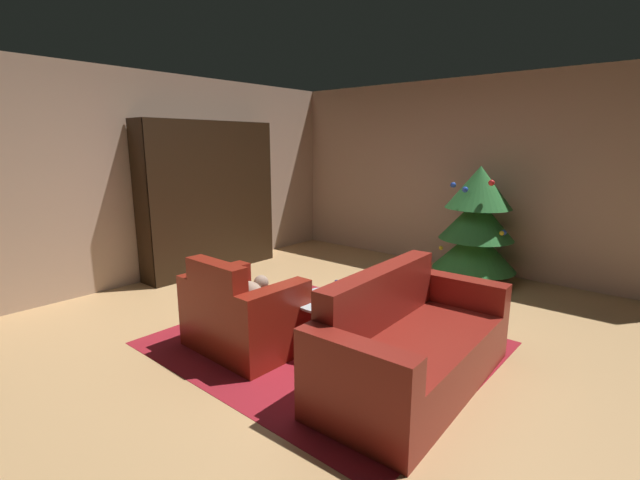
% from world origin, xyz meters
% --- Properties ---
extents(ground_plane, '(7.27, 7.27, 0.00)m').
position_xyz_m(ground_plane, '(0.00, 0.00, 0.00)').
color(ground_plane, tan).
extents(wall_back, '(5.60, 0.06, 2.59)m').
position_xyz_m(wall_back, '(0.00, 3.06, 1.30)').
color(wall_back, tan).
rests_on(wall_back, ground).
extents(wall_left, '(0.06, 6.18, 2.59)m').
position_xyz_m(wall_left, '(-2.77, 0.00, 1.30)').
color(wall_left, tan).
rests_on(wall_left, ground).
extents(area_rug, '(2.67, 2.29, 0.01)m').
position_xyz_m(area_rug, '(0.17, -0.11, 0.00)').
color(area_rug, maroon).
rests_on(area_rug, ground).
extents(bookshelf_unit, '(0.38, 1.94, 2.02)m').
position_xyz_m(bookshelf_unit, '(-2.51, 0.78, 0.96)').
color(bookshelf_unit, black).
rests_on(bookshelf_unit, ground).
extents(armchair_red, '(0.96, 0.70, 0.82)m').
position_xyz_m(armchair_red, '(-0.29, -0.64, 0.30)').
color(armchair_red, maroon).
rests_on(armchair_red, ground).
extents(couch_red, '(0.86, 1.77, 0.82)m').
position_xyz_m(couch_red, '(1.07, -0.20, 0.29)').
color(couch_red, maroon).
rests_on(couch_red, ground).
extents(coffee_table, '(0.65, 0.65, 0.43)m').
position_xyz_m(coffee_table, '(0.26, -0.11, 0.39)').
color(coffee_table, black).
rests_on(coffee_table, ground).
extents(book_stack_on_table, '(0.22, 0.16, 0.08)m').
position_xyz_m(book_stack_on_table, '(0.32, -0.14, 0.47)').
color(book_stack_on_table, tan).
rests_on(book_stack_on_table, coffee_table).
extents(bottle_on_table, '(0.07, 0.07, 0.22)m').
position_xyz_m(bottle_on_table, '(0.40, -0.23, 0.52)').
color(bottle_on_table, navy).
rests_on(bottle_on_table, coffee_table).
extents(decorated_tree, '(1.01, 1.01, 1.46)m').
position_xyz_m(decorated_tree, '(0.47, 2.49, 0.76)').
color(decorated_tree, brown).
rests_on(decorated_tree, ground).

